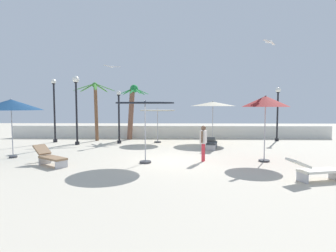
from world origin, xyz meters
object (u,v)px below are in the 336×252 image
at_px(seagull_0, 112,67).
at_px(guest_0, 203,140).
at_px(patio_umbrella_4, 11,105).
at_px(lamp_post_0, 76,99).
at_px(patio_umbrella_2, 266,102).
at_px(patio_umbrella_3, 145,106).
at_px(patio_umbrella_1, 213,104).
at_px(lounge_chair_2, 314,169).
at_px(lamp_post_3, 119,115).
at_px(lamp_post_1, 278,108).
at_px(patio_umbrella_0, 158,112).
at_px(lamp_post_2, 54,106).
at_px(lounge_chair_1, 50,156).
at_px(seagull_1, 269,42).
at_px(lounge_chair_0, 211,142).
at_px(palm_tree_0, 96,103).
at_px(palm_tree_1, 132,105).

bearing_deg(seagull_0, guest_0, -39.11).
bearing_deg(patio_umbrella_4, lamp_post_0, 71.43).
bearing_deg(patio_umbrella_2, patio_umbrella_3, -175.42).
relative_size(patio_umbrella_1, patio_umbrella_4, 1.04).
bearing_deg(patio_umbrella_4, patio_umbrella_1, 29.23).
relative_size(patio_umbrella_2, lounge_chair_2, 1.58).
bearing_deg(lamp_post_3, seagull_0, -90.22).
relative_size(patio_umbrella_1, lamp_post_1, 0.80).
height_order(patio_umbrella_0, lamp_post_2, lamp_post_2).
bearing_deg(lounge_chair_1, patio_umbrella_4, 146.63).
xyz_separation_m(lamp_post_3, seagull_1, (8.83, -3.39, 4.04)).
xyz_separation_m(patio_umbrella_1, lamp_post_0, (-9.05, -1.32, 0.32)).
bearing_deg(patio_umbrella_0, lamp_post_0, -167.05).
bearing_deg(lounge_chair_0, lounge_chair_1, -148.57).
xyz_separation_m(palm_tree_0, seagull_1, (10.81, -4.83, 3.20)).
distance_m(patio_umbrella_1, palm_tree_0, 8.45).
xyz_separation_m(patio_umbrella_1, lounge_chair_1, (-7.98, -7.66, -2.27)).
bearing_deg(patio_umbrella_3, lounge_chair_2, -25.77).
bearing_deg(patio_umbrella_0, palm_tree_1, 138.18).
distance_m(lamp_post_0, lamp_post_3, 2.93).
bearing_deg(seagull_0, patio_umbrella_2, -27.63).
bearing_deg(lounge_chair_0, patio_umbrella_3, -131.18).
height_order(palm_tree_0, seagull_0, seagull_0).
bearing_deg(patio_umbrella_1, lamp_post_2, -179.52).
height_order(palm_tree_1, lamp_post_1, palm_tree_1).
xyz_separation_m(lamp_post_0, lamp_post_2, (-1.99, 1.22, -0.45)).
relative_size(lounge_chair_0, seagull_0, 2.08).
bearing_deg(palm_tree_1, seagull_1, -34.52).
bearing_deg(palm_tree_1, patio_umbrella_3, -77.67).
bearing_deg(lamp_post_3, lounge_chair_1, -102.49).
relative_size(palm_tree_1, seagull_1, 4.29).
height_order(palm_tree_0, lounge_chair_1, palm_tree_0).
height_order(patio_umbrella_4, palm_tree_0, palm_tree_0).
relative_size(patio_umbrella_1, patio_umbrella_3, 1.10).
relative_size(patio_umbrella_0, seagull_0, 2.59).
bearing_deg(lounge_chair_0, seagull_0, 174.29).
xyz_separation_m(patio_umbrella_3, guest_0, (2.62, 0.42, -1.52)).
xyz_separation_m(lamp_post_2, lamp_post_3, (4.63, -0.50, -0.61)).
xyz_separation_m(patio_umbrella_2, lounge_chair_2, (0.58, -3.32, -2.31)).
distance_m(lamp_post_1, guest_0, 9.86).
relative_size(seagull_0, seagull_1, 0.96).
relative_size(palm_tree_0, lamp_post_0, 0.95).
relative_size(palm_tree_1, seagull_0, 4.48).
xyz_separation_m(patio_umbrella_1, lamp_post_3, (-6.42, -0.59, -0.73)).
height_order(patio_umbrella_3, lamp_post_2, lamp_post_2).
height_order(palm_tree_1, lamp_post_0, lamp_post_0).
bearing_deg(seagull_1, lamp_post_0, 166.91).
bearing_deg(patio_umbrella_3, patio_umbrella_4, 170.55).
height_order(patio_umbrella_4, seagull_0, seagull_0).
distance_m(palm_tree_0, lamp_post_3, 2.59).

